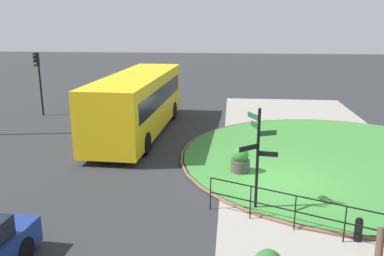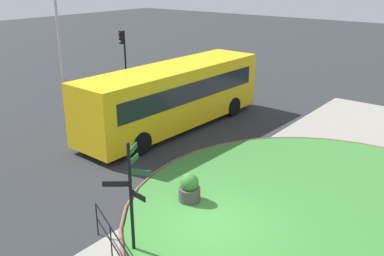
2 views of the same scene
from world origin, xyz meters
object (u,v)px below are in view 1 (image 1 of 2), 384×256
Objects in this scene: bus_yellow at (138,102)px; signpost_directional at (258,151)px; traffic_light_near at (38,70)px; bollard_foreground at (358,229)px; planter_kerbside at (240,162)px.

signpost_directional is at bearing -144.12° from bus_yellow.
bus_yellow is 2.76× the size of traffic_light_near.
planter_kerbside is at bearing 33.52° from bollard_foreground.
signpost_directional is 9.90m from bus_yellow.
signpost_directional reaches higher than bus_yellow.
bus_yellow is at bearing 39.61° from bollard_foreground.
traffic_light_near is 3.63× the size of planter_kerbside.
planter_kerbside is (2.95, 0.41, -1.41)m from signpost_directional.
bus_yellow is at bearing 62.89° from traffic_light_near.
signpost_directional is 3.05× the size of planter_kerbside.
bollard_foreground is at bearing -138.40° from bus_yellow.
bus_yellow is (8.21, 5.52, -0.26)m from signpost_directional.
planter_kerbside is at bearing -133.90° from bus_yellow.
traffic_light_near reaches higher than bus_yellow.
signpost_directional is 3.29m from planter_kerbside.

